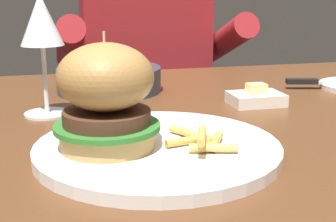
# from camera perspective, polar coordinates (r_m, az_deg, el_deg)

# --- Properties ---
(dining_table) EXTENTS (1.25, 0.79, 0.74)m
(dining_table) POSITION_cam_1_polar(r_m,az_deg,el_deg) (0.77, 2.84, -6.94)
(dining_table) COLOR #56331C
(dining_table) RESTS_ON ground
(main_plate) EXTENTS (0.29, 0.29, 0.01)m
(main_plate) POSITION_cam_1_polar(r_m,az_deg,el_deg) (0.55, -1.27, -4.60)
(main_plate) COLOR white
(main_plate) RESTS_ON dining_table
(burger_sandwich) EXTENTS (0.12, 0.12, 0.13)m
(burger_sandwich) POSITION_cam_1_polar(r_m,az_deg,el_deg) (0.53, -7.56, 1.79)
(burger_sandwich) COLOR tan
(burger_sandwich) RESTS_ON main_plate
(fries_pile) EXTENTS (0.08, 0.11, 0.02)m
(fries_pile) POSITION_cam_1_polar(r_m,az_deg,el_deg) (0.54, 4.13, -3.44)
(fries_pile) COLOR gold
(fries_pile) RESTS_ON main_plate
(wine_glass) EXTENTS (0.07, 0.07, 0.18)m
(wine_glass) POSITION_cam_1_polar(r_m,az_deg,el_deg) (0.72, -15.17, 9.98)
(wine_glass) COLOR silver
(wine_glass) RESTS_ON dining_table
(table_knife) EXTENTS (0.23, 0.07, 0.01)m
(table_knife) POSITION_cam_1_polar(r_m,az_deg,el_deg) (0.96, 19.69, 3.36)
(table_knife) COLOR silver
(table_knife) RESTS_ON bread_plate
(butter_dish) EXTENTS (0.09, 0.06, 0.04)m
(butter_dish) POSITION_cam_1_polar(r_m,az_deg,el_deg) (0.80, 10.67, 1.59)
(butter_dish) COLOR white
(butter_dish) RESTS_ON dining_table
(soup_bowl) EXTENTS (0.20, 0.20, 0.05)m
(soup_bowl) POSITION_cam_1_polar(r_m,az_deg,el_deg) (0.89, -7.18, 4.00)
(soup_bowl) COLOR #2D384C
(soup_bowl) RESTS_ON dining_table
(diner_person) EXTENTS (0.51, 0.36, 1.18)m
(diner_person) POSITION_cam_1_polar(r_m,az_deg,el_deg) (1.43, -2.76, -0.04)
(diner_person) COLOR #282833
(diner_person) RESTS_ON ground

